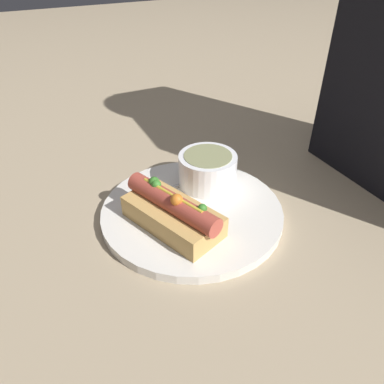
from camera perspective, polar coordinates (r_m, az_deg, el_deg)
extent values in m
plane|color=tan|center=(0.60, 0.00, -3.56)|extent=(4.00, 4.00, 0.00)
cylinder|color=white|center=(0.60, 0.00, -3.02)|extent=(0.29, 0.29, 0.01)
cube|color=tan|center=(0.55, -2.95, -3.72)|extent=(0.17, 0.12, 0.03)
cylinder|color=#B24738|center=(0.54, -3.03, -1.66)|extent=(0.16, 0.09, 0.03)
sphere|color=#387A28|center=(0.50, 1.59, -2.52)|extent=(0.01, 0.01, 0.01)
sphere|color=#387A28|center=(0.56, -5.80, 1.51)|extent=(0.02, 0.02, 0.02)
sphere|color=#387A28|center=(0.55, -5.48, 1.14)|extent=(0.01, 0.01, 0.01)
sphere|color=orange|center=(0.52, -2.36, -1.20)|extent=(0.02, 0.02, 0.02)
cylinder|color=gold|center=(0.53, -3.07, -0.47)|extent=(0.11, 0.05, 0.01)
cylinder|color=white|center=(0.64, 2.38, 3.39)|extent=(0.10, 0.10, 0.05)
cylinder|color=#8C8E60|center=(0.63, 2.43, 4.99)|extent=(0.08, 0.08, 0.02)
cube|color=#B7B7BC|center=(0.63, -5.23, 0.12)|extent=(0.01, 0.11, 0.00)
ellipsoid|color=#B7B7BC|center=(0.65, 0.78, 1.91)|extent=(0.03, 0.04, 0.01)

